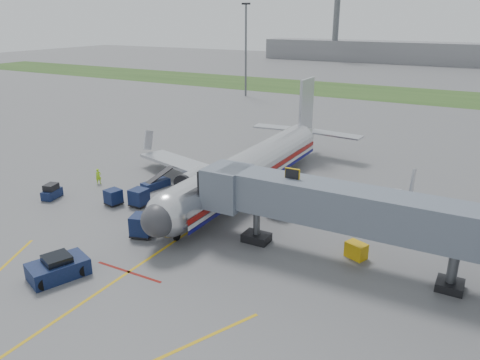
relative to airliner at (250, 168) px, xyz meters
The scene contains 16 objects.
ground 15.48m from the airliner, 90.01° to the right, with size 400.00×400.00×0.00m, color #565659.
grass_strip 74.80m from the airliner, 90.00° to the left, with size 300.00×25.00×0.01m, color #2D4C1E.
apron_markings 22.80m from the airliner, 90.01° to the right, with size 21.52×50.00×0.01m.
airliner is the anchor object (origin of this frame).
jet_bridge 16.54m from the airliner, 38.56° to the right, with size 25.30×4.00×6.90m.
light_mast_left 62.96m from the airliner, 118.72° to the left, with size 2.00×0.44×20.40m.
distant_terminal 155.08m from the airliner, 93.70° to the left, with size 120.00×14.00×8.00m, color slate.
control_tower 155.70m from the airliner, 104.96° to the left, with size 4.00×4.00×30.00m.
pushback_tug 22.60m from the airliner, 100.24° to the right, with size 3.73×4.63×1.67m.
baggage_tug 20.73m from the airliner, 145.21° to the right, with size 1.65×2.42×1.54m.
baggage_cart_a 14.50m from the airliner, 102.04° to the right, with size 2.21×2.21×1.91m.
baggage_cart_b 14.36m from the airliner, 135.54° to the right, with size 1.72×1.72×1.57m.
baggage_cart_c 11.97m from the airliner, 130.52° to the right, with size 1.65×1.65×1.74m.
belt_loader 10.59m from the airliner, 156.63° to the right, with size 1.95×4.00×1.89m.
ground_power_cart 16.80m from the airliner, 32.54° to the right, with size 1.85×1.56×1.25m.
ramp_worker 17.19m from the airliner, 158.80° to the right, with size 0.63×0.41×1.73m, color #A7EC1B.
Camera 1 is at (21.84, -26.50, 17.94)m, focal length 35.00 mm.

